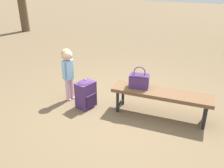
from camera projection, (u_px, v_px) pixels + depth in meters
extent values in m
plane|color=brown|center=(123.00, 112.00, 4.07)|extent=(40.00, 40.00, 0.00)
cube|color=brown|center=(161.00, 93.00, 3.80)|extent=(1.63, 0.56, 0.06)
cylinder|color=black|center=(118.00, 102.00, 4.01)|extent=(0.05, 0.05, 0.39)
cylinder|color=black|center=(123.00, 95.00, 4.25)|extent=(0.05, 0.05, 0.39)
cylinder|color=black|center=(205.00, 118.00, 3.54)|extent=(0.05, 0.05, 0.39)
cylinder|color=black|center=(205.00, 109.00, 3.78)|extent=(0.05, 0.05, 0.39)
cylinder|color=black|center=(120.00, 103.00, 4.17)|extent=(0.07, 0.28, 0.04)
cylinder|color=black|center=(204.00, 119.00, 3.70)|extent=(0.07, 0.28, 0.04)
cube|color=#4C2D66|center=(139.00, 81.00, 3.89)|extent=(0.35, 0.25, 0.22)
cube|color=#39224C|center=(139.00, 75.00, 3.85)|extent=(0.32, 0.25, 0.02)
torus|color=#4C2D66|center=(139.00, 72.00, 3.82)|extent=(0.19, 0.06, 0.20)
cylinder|color=#E5B2C6|center=(71.00, 88.00, 4.46)|extent=(0.08, 0.08, 0.42)
cylinder|color=#E5B2C6|center=(68.00, 90.00, 4.39)|extent=(0.08, 0.08, 0.42)
ellipsoid|color=white|center=(73.00, 97.00, 4.53)|extent=(0.10, 0.06, 0.04)
ellipsoid|color=white|center=(69.00, 99.00, 4.46)|extent=(0.10, 0.06, 0.04)
cube|color=#8CBFE5|center=(68.00, 70.00, 4.26)|extent=(0.15, 0.17, 0.36)
cylinder|color=#8CBFE5|center=(72.00, 67.00, 4.33)|extent=(0.06, 0.06, 0.31)
cylinder|color=#8CBFE5|center=(64.00, 71.00, 4.18)|extent=(0.06, 0.06, 0.31)
sphere|color=beige|center=(67.00, 55.00, 4.15)|extent=(0.20, 0.20, 0.20)
sphere|color=tan|center=(66.00, 54.00, 4.14)|extent=(0.18, 0.18, 0.18)
cube|color=#4C2D66|center=(86.00, 95.00, 4.16)|extent=(0.30, 0.36, 0.47)
ellipsoid|color=#4C2D66|center=(85.00, 83.00, 4.07)|extent=(0.28, 0.35, 0.11)
cube|color=#311D42|center=(91.00, 100.00, 4.11)|extent=(0.08, 0.23, 0.21)
cube|color=#311D42|center=(84.00, 91.00, 4.29)|extent=(0.03, 0.06, 0.40)
cube|color=#311D42|center=(78.00, 94.00, 4.19)|extent=(0.03, 0.06, 0.40)
torus|color=#B2B2B7|center=(85.00, 81.00, 4.05)|extent=(0.08, 0.03, 0.08)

